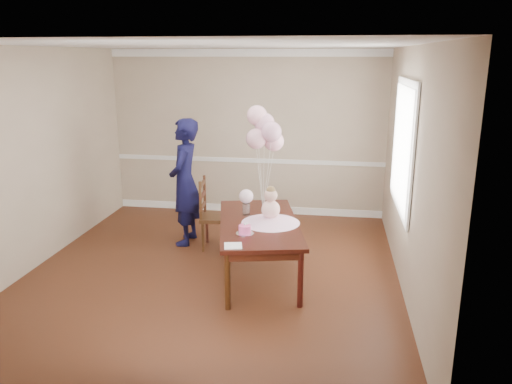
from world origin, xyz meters
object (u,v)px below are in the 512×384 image
(birthday_cake, at_px, (245,229))
(woman, at_px, (185,182))
(dining_table_top, at_px, (259,223))
(dining_chair_seat, at_px, (217,217))

(birthday_cake, xyz_separation_m, woman, (-1.09, 1.37, 0.15))
(birthday_cake, bearing_deg, dining_table_top, 78.52)
(dining_chair_seat, xyz_separation_m, woman, (-0.48, 0.12, 0.45))
(dining_chair_seat, bearing_deg, dining_table_top, -54.26)
(dining_table_top, distance_m, birthday_cake, 0.45)
(dining_chair_seat, bearing_deg, woman, 160.59)
(dining_table_top, xyz_separation_m, dining_chair_seat, (-0.70, 0.81, -0.22))
(dining_chair_seat, relative_size, woman, 0.24)
(birthday_cake, distance_m, dining_chair_seat, 1.42)
(dining_table_top, height_order, woman, woman)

